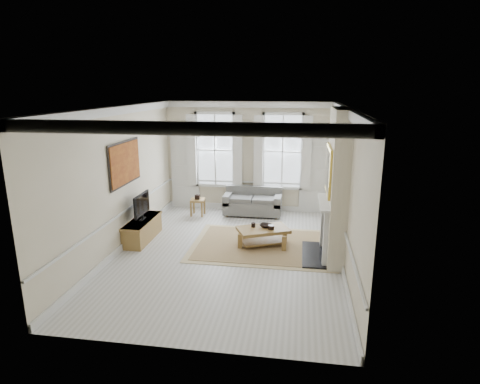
% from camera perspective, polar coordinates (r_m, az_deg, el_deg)
% --- Properties ---
extents(floor, '(7.20, 7.20, 0.00)m').
position_cam_1_polar(floor, '(9.59, -1.66, -8.76)').
color(floor, '#B7B5AD').
rests_on(floor, ground).
extents(ceiling, '(7.20, 7.20, 0.00)m').
position_cam_1_polar(ceiling, '(8.80, -1.82, 11.98)').
color(ceiling, white).
rests_on(ceiling, back_wall).
extents(back_wall, '(5.20, 0.00, 5.20)m').
position_cam_1_polar(back_wall, '(12.53, 1.24, 5.01)').
color(back_wall, beige).
rests_on(back_wall, floor).
extents(left_wall, '(0.00, 7.20, 7.20)m').
position_cam_1_polar(left_wall, '(9.84, -16.81, 1.65)').
color(left_wall, beige).
rests_on(left_wall, floor).
extents(right_wall, '(0.00, 7.20, 7.20)m').
position_cam_1_polar(right_wall, '(8.96, 14.86, 0.53)').
color(right_wall, beige).
rests_on(right_wall, floor).
extents(window_left, '(1.26, 0.20, 2.20)m').
position_cam_1_polar(window_left, '(12.62, -3.54, 5.98)').
color(window_left, '#B2BCC6').
rests_on(window_left, back_wall).
extents(window_right, '(1.26, 0.20, 2.20)m').
position_cam_1_polar(window_right, '(12.35, 6.07, 5.73)').
color(window_right, '#B2BCC6').
rests_on(window_right, back_wall).
extents(door_left, '(0.90, 0.08, 2.30)m').
position_cam_1_polar(door_left, '(13.01, -7.80, 2.78)').
color(door_left, silver).
rests_on(door_left, floor).
extents(door_right, '(0.90, 0.08, 2.30)m').
position_cam_1_polar(door_right, '(12.50, 10.56, 2.17)').
color(door_right, silver).
rests_on(door_right, floor).
extents(painting, '(0.05, 1.66, 1.06)m').
position_cam_1_polar(painting, '(10.02, -16.03, 3.98)').
color(painting, '#AB5F1D').
rests_on(painting, left_wall).
extents(chimney_breast, '(0.35, 1.70, 3.38)m').
position_cam_1_polar(chimney_breast, '(9.13, 13.64, 0.88)').
color(chimney_breast, beige).
rests_on(chimney_breast, floor).
extents(hearth, '(0.55, 1.50, 0.05)m').
position_cam_1_polar(hearth, '(9.64, 10.49, -8.74)').
color(hearth, black).
rests_on(hearth, floor).
extents(fireplace, '(0.21, 1.45, 1.33)m').
position_cam_1_polar(fireplace, '(9.39, 11.91, -4.81)').
color(fireplace, silver).
rests_on(fireplace, floor).
extents(mirror, '(0.06, 1.26, 1.06)m').
position_cam_1_polar(mirror, '(9.04, 12.42, 3.08)').
color(mirror, gold).
rests_on(mirror, chimney_breast).
extents(sofa, '(1.74, 0.85, 0.83)m').
position_cam_1_polar(sofa, '(12.33, 1.86, -1.59)').
color(sofa, '#595957').
rests_on(sofa, floor).
extents(side_table, '(0.46, 0.46, 0.51)m').
position_cam_1_polar(side_table, '(12.27, -6.04, -1.50)').
color(side_table, olive).
rests_on(side_table, floor).
extents(rug, '(3.50, 2.60, 0.02)m').
position_cam_1_polar(rug, '(10.06, 3.28, -7.55)').
color(rug, olive).
rests_on(rug, floor).
extents(coffee_table, '(1.41, 1.15, 0.46)m').
position_cam_1_polar(coffee_table, '(9.92, 3.31, -5.60)').
color(coffee_table, olive).
rests_on(coffee_table, rug).
extents(ceramic_pot_a, '(0.11, 0.11, 0.11)m').
position_cam_1_polar(ceramic_pot_a, '(9.95, 1.91, -4.70)').
color(ceramic_pot_a, black).
rests_on(ceramic_pot_a, coffee_table).
extents(ceramic_pot_b, '(0.15, 0.15, 0.10)m').
position_cam_1_polar(ceramic_pot_b, '(9.82, 4.46, -5.02)').
color(ceramic_pot_b, black).
rests_on(ceramic_pot_b, coffee_table).
extents(bowl, '(0.36, 0.36, 0.07)m').
position_cam_1_polar(bowl, '(9.97, 3.66, -4.78)').
color(bowl, black).
rests_on(bowl, coffee_table).
extents(tv_stand, '(0.49, 1.52, 0.54)m').
position_cam_1_polar(tv_stand, '(10.62, -13.69, -5.22)').
color(tv_stand, olive).
rests_on(tv_stand, floor).
extents(tv, '(0.08, 0.90, 0.68)m').
position_cam_1_polar(tv, '(10.41, -13.80, -1.77)').
color(tv, black).
rests_on(tv, tv_stand).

